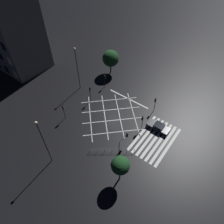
{
  "coord_description": "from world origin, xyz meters",
  "views": [
    {
      "loc": [
        -21.81,
        -16.57,
        30.28
      ],
      "look_at": [
        0.0,
        0.0,
        0.88
      ],
      "focal_mm": 32.0,
      "sensor_mm": 36.0,
      "label": 1
    }
  ],
  "objects_px": {
    "traffic_light_nw_cross": "(64,109)",
    "traffic_light_se_cross": "(155,102)",
    "traffic_light_median_south": "(142,120)",
    "traffic_light_sw_main": "(124,139)",
    "street_tree_near": "(111,58)",
    "street_tree_far": "(120,165)",
    "traffic_light_median_north": "(90,92)",
    "waiting_car": "(158,127)",
    "street_lamp_east": "(43,138)",
    "traffic_light_ne_cross": "(105,79)",
    "street_lamp_west": "(77,64)"
  },
  "relations": [
    {
      "from": "traffic_light_nw_cross",
      "to": "traffic_light_se_cross",
      "type": "bearing_deg",
      "value": 44.08
    },
    {
      "from": "traffic_light_median_south",
      "to": "traffic_light_sw_main",
      "type": "xyz_separation_m",
      "value": [
        -5.48,
        0.25,
        -0.11
      ]
    },
    {
      "from": "street_tree_near",
      "to": "street_tree_far",
      "type": "xyz_separation_m",
      "value": [
        -21.51,
        -18.27,
        0.18
      ]
    },
    {
      "from": "traffic_light_nw_cross",
      "to": "traffic_light_median_north",
      "type": "bearing_deg",
      "value": 83.61
    },
    {
      "from": "street_tree_near",
      "to": "street_tree_far",
      "type": "distance_m",
      "value": 28.22
    },
    {
      "from": "traffic_light_nw_cross",
      "to": "traffic_light_sw_main",
      "type": "height_order",
      "value": "traffic_light_nw_cross"
    },
    {
      "from": "traffic_light_median_north",
      "to": "waiting_car",
      "type": "xyz_separation_m",
      "value": [
        1.99,
        -15.32,
        -2.16
      ]
    },
    {
      "from": "street_tree_near",
      "to": "street_tree_far",
      "type": "bearing_deg",
      "value": -139.67
    },
    {
      "from": "traffic_light_nw_cross",
      "to": "street_lamp_east",
      "type": "distance_m",
      "value": 10.21
    },
    {
      "from": "traffic_light_nw_cross",
      "to": "traffic_light_sw_main",
      "type": "bearing_deg",
      "value": 6.03
    },
    {
      "from": "traffic_light_ne_cross",
      "to": "street_lamp_east",
      "type": "bearing_deg",
      "value": -76.54
    },
    {
      "from": "street_lamp_west",
      "to": "street_tree_near",
      "type": "height_order",
      "value": "street_lamp_west"
    },
    {
      "from": "traffic_light_sw_main",
      "to": "street_lamp_east",
      "type": "height_order",
      "value": "street_lamp_east"
    },
    {
      "from": "traffic_light_se_cross",
      "to": "street_lamp_west",
      "type": "bearing_deg",
      "value": 12.71
    },
    {
      "from": "traffic_light_median_north",
      "to": "waiting_car",
      "type": "height_order",
      "value": "traffic_light_median_north"
    },
    {
      "from": "street_lamp_west",
      "to": "street_tree_near",
      "type": "distance_m",
      "value": 9.6
    },
    {
      "from": "traffic_light_ne_cross",
      "to": "street_tree_far",
      "type": "distance_m",
      "value": 22.86
    },
    {
      "from": "traffic_light_ne_cross",
      "to": "street_tree_near",
      "type": "relative_size",
      "value": 0.54
    },
    {
      "from": "traffic_light_nw_cross",
      "to": "street_lamp_west",
      "type": "distance_m",
      "value": 10.43
    },
    {
      "from": "traffic_light_ne_cross",
      "to": "street_lamp_east",
      "type": "relative_size",
      "value": 0.32
    },
    {
      "from": "street_lamp_east",
      "to": "street_lamp_west",
      "type": "distance_m",
      "value": 19.16
    },
    {
      "from": "traffic_light_median_south",
      "to": "traffic_light_se_cross",
      "type": "bearing_deg",
      "value": -85.33
    },
    {
      "from": "street_tree_far",
      "to": "street_lamp_east",
      "type": "bearing_deg",
      "value": 111.34
    },
    {
      "from": "traffic_light_median_north",
      "to": "street_lamp_east",
      "type": "distance_m",
      "value": 15.91
    },
    {
      "from": "traffic_light_ne_cross",
      "to": "waiting_car",
      "type": "height_order",
      "value": "traffic_light_ne_cross"
    },
    {
      "from": "traffic_light_se_cross",
      "to": "street_tree_near",
      "type": "bearing_deg",
      "value": -18.79
    },
    {
      "from": "street_lamp_east",
      "to": "street_tree_near",
      "type": "height_order",
      "value": "street_lamp_east"
    },
    {
      "from": "traffic_light_median_south",
      "to": "street_lamp_east",
      "type": "distance_m",
      "value": 17.54
    },
    {
      "from": "traffic_light_ne_cross",
      "to": "traffic_light_median_north",
      "type": "bearing_deg",
      "value": -83.86
    },
    {
      "from": "traffic_light_median_south",
      "to": "waiting_car",
      "type": "xyz_separation_m",
      "value": [
        1.95,
        -2.63,
        -1.9
      ]
    },
    {
      "from": "traffic_light_ne_cross",
      "to": "waiting_car",
      "type": "xyz_separation_m",
      "value": [
        -3.71,
        -15.93,
        -1.74
      ]
    },
    {
      "from": "traffic_light_ne_cross",
      "to": "traffic_light_se_cross",
      "type": "xyz_separation_m",
      "value": [
        0.03,
        -12.83,
        0.13
      ]
    },
    {
      "from": "street_lamp_west",
      "to": "waiting_car",
      "type": "bearing_deg",
      "value": -89.62
    },
    {
      "from": "traffic_light_median_north",
      "to": "street_tree_far",
      "type": "distance_m",
      "value": 18.67
    },
    {
      "from": "traffic_light_median_south",
      "to": "traffic_light_nw_cross",
      "type": "distance_m",
      "value": 15.11
    },
    {
      "from": "traffic_light_se_cross",
      "to": "street_tree_far",
      "type": "bearing_deg",
      "value": 100.65
    },
    {
      "from": "traffic_light_sw_main",
      "to": "street_tree_near",
      "type": "relative_size",
      "value": 0.53
    },
    {
      "from": "street_tree_far",
      "to": "waiting_car",
      "type": "xyz_separation_m",
      "value": [
        12.59,
        -0.03,
        -3.67
      ]
    },
    {
      "from": "traffic_light_sw_main",
      "to": "street_tree_far",
      "type": "height_order",
      "value": "street_tree_far"
    },
    {
      "from": "traffic_light_median_south",
      "to": "traffic_light_nw_cross",
      "type": "xyz_separation_m",
      "value": [
        -6.88,
        13.45,
        0.15
      ]
    },
    {
      "from": "traffic_light_sw_main",
      "to": "street_tree_near",
      "type": "height_order",
      "value": "street_tree_near"
    },
    {
      "from": "traffic_light_se_cross",
      "to": "street_lamp_west",
      "type": "relative_size",
      "value": 0.34
    },
    {
      "from": "traffic_light_se_cross",
      "to": "traffic_light_median_south",
      "type": "bearing_deg",
      "value": 94.67
    },
    {
      "from": "traffic_light_median_north",
      "to": "traffic_light_median_south",
      "type": "bearing_deg",
      "value": 0.17
    },
    {
      "from": "street_lamp_east",
      "to": "street_tree_far",
      "type": "relative_size",
      "value": 1.78
    },
    {
      "from": "traffic_light_ne_cross",
      "to": "traffic_light_se_cross",
      "type": "height_order",
      "value": "traffic_light_se_cross"
    },
    {
      "from": "traffic_light_se_cross",
      "to": "waiting_car",
      "type": "distance_m",
      "value": 5.21
    },
    {
      "from": "traffic_light_nw_cross",
      "to": "street_tree_near",
      "type": "xyz_separation_m",
      "value": [
        17.74,
        2.21,
        1.44
      ]
    },
    {
      "from": "traffic_light_sw_main",
      "to": "traffic_light_nw_cross",
      "type": "bearing_deg",
      "value": 96.03
    },
    {
      "from": "traffic_light_ne_cross",
      "to": "traffic_light_sw_main",
      "type": "xyz_separation_m",
      "value": [
        -11.15,
        -13.04,
        0.05
      ]
    }
  ]
}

